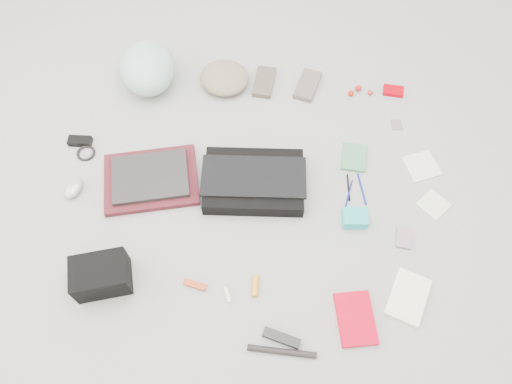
{
  "coord_description": "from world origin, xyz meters",
  "views": [
    {
      "loc": [
        0.03,
        -0.98,
        1.81
      ],
      "look_at": [
        0.0,
        0.0,
        0.05
      ],
      "focal_mm": 35.0,
      "sensor_mm": 36.0,
      "label": 1
    }
  ],
  "objects_px": {
    "camera_bag": "(101,275)",
    "book_red": "(356,319)",
    "laptop": "(150,177)",
    "accordion_wallet": "(355,218)",
    "messenger_bag": "(254,181)",
    "bike_helmet": "(147,68)"
  },
  "relations": [
    {
      "from": "laptop",
      "to": "accordion_wallet",
      "type": "height_order",
      "value": "same"
    },
    {
      "from": "laptop",
      "to": "camera_bag",
      "type": "relative_size",
      "value": 1.55
    },
    {
      "from": "camera_bag",
      "to": "messenger_bag",
      "type": "bearing_deg",
      "value": 25.62
    },
    {
      "from": "messenger_bag",
      "to": "bike_helmet",
      "type": "distance_m",
      "value": 0.75
    },
    {
      "from": "book_red",
      "to": "accordion_wallet",
      "type": "distance_m",
      "value": 0.4
    },
    {
      "from": "camera_bag",
      "to": "book_red",
      "type": "relative_size",
      "value": 1.03
    },
    {
      "from": "laptop",
      "to": "accordion_wallet",
      "type": "xyz_separation_m",
      "value": [
        0.84,
        -0.16,
        -0.01
      ]
    },
    {
      "from": "bike_helmet",
      "to": "camera_bag",
      "type": "relative_size",
      "value": 1.54
    },
    {
      "from": "laptop",
      "to": "bike_helmet",
      "type": "relative_size",
      "value": 1.01
    },
    {
      "from": "laptop",
      "to": "messenger_bag",
      "type": "bearing_deg",
      "value": -11.2
    },
    {
      "from": "bike_helmet",
      "to": "camera_bag",
      "type": "bearing_deg",
      "value": -105.71
    },
    {
      "from": "laptop",
      "to": "bike_helmet",
      "type": "xyz_separation_m",
      "value": [
        -0.08,
        0.55,
        0.06
      ]
    },
    {
      "from": "accordion_wallet",
      "to": "book_red",
      "type": "bearing_deg",
      "value": -94.3
    },
    {
      "from": "bike_helmet",
      "to": "camera_bag",
      "type": "distance_m",
      "value": 0.99
    },
    {
      "from": "laptop",
      "to": "accordion_wallet",
      "type": "distance_m",
      "value": 0.86
    },
    {
      "from": "laptop",
      "to": "book_red",
      "type": "xyz_separation_m",
      "value": [
        0.82,
        -0.56,
        -0.03
      ]
    },
    {
      "from": "messenger_bag",
      "to": "camera_bag",
      "type": "distance_m",
      "value": 0.7
    },
    {
      "from": "laptop",
      "to": "camera_bag",
      "type": "height_order",
      "value": "camera_bag"
    },
    {
      "from": "accordion_wallet",
      "to": "messenger_bag",
      "type": "bearing_deg",
      "value": 158.5
    },
    {
      "from": "book_red",
      "to": "accordion_wallet",
      "type": "relative_size",
      "value": 2.03
    },
    {
      "from": "laptop",
      "to": "book_red",
      "type": "distance_m",
      "value": 0.99
    },
    {
      "from": "laptop",
      "to": "bike_helmet",
      "type": "bearing_deg",
      "value": 87.91
    }
  ]
}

